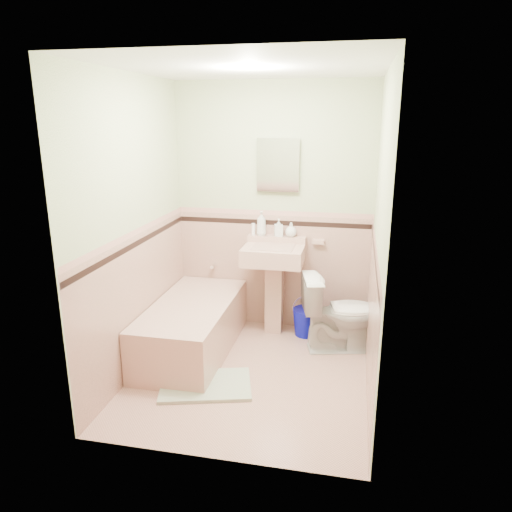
% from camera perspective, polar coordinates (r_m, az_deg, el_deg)
% --- Properties ---
extents(floor, '(2.20, 2.20, 0.00)m').
position_cam_1_polar(floor, '(4.30, -0.70, -13.84)').
color(floor, tan).
rests_on(floor, ground).
extents(ceiling, '(2.20, 2.20, 0.00)m').
position_cam_1_polar(ceiling, '(3.75, -0.84, 21.52)').
color(ceiling, white).
rests_on(ceiling, ground).
extents(wall_back, '(2.50, 0.00, 2.50)m').
position_cam_1_polar(wall_back, '(4.89, 2.05, 5.52)').
color(wall_back, '#F2E8C5').
rests_on(wall_back, ground).
extents(wall_front, '(2.50, 0.00, 2.50)m').
position_cam_1_polar(wall_front, '(2.81, -5.66, -2.54)').
color(wall_front, '#F2E8C5').
rests_on(wall_front, ground).
extents(wall_left, '(0.00, 2.50, 2.50)m').
position_cam_1_polar(wall_left, '(4.16, -14.35, 3.16)').
color(wall_left, '#F2E8C5').
rests_on(wall_left, ground).
extents(wall_right, '(0.00, 2.50, 2.50)m').
position_cam_1_polar(wall_right, '(3.75, 14.32, 1.77)').
color(wall_right, '#F2E8C5').
rests_on(wall_right, ground).
extents(wainscot_back, '(2.00, 0.00, 2.00)m').
position_cam_1_polar(wainscot_back, '(5.04, 1.96, -1.80)').
color(wainscot_back, tan).
rests_on(wainscot_back, ground).
extents(wainscot_front, '(2.00, 0.00, 2.00)m').
position_cam_1_polar(wainscot_front, '(3.09, -5.25, -13.98)').
color(wainscot_front, tan).
rests_on(wainscot_front, ground).
extents(wainscot_left, '(0.00, 2.20, 2.20)m').
position_cam_1_polar(wainscot_left, '(4.34, -13.62, -5.23)').
color(wainscot_left, tan).
rests_on(wainscot_left, ground).
extents(wainscot_right, '(0.00, 2.20, 2.20)m').
position_cam_1_polar(wainscot_right, '(3.96, 13.50, -7.38)').
color(wainscot_right, tan).
rests_on(wainscot_right, ground).
extents(accent_back, '(2.00, 0.00, 2.00)m').
position_cam_1_polar(accent_back, '(4.90, 2.00, 3.98)').
color(accent_back, black).
rests_on(accent_back, ground).
extents(accent_front, '(2.00, 0.00, 2.00)m').
position_cam_1_polar(accent_front, '(2.87, -5.48, -4.89)').
color(accent_front, black).
rests_on(accent_front, ground).
extents(accent_left, '(0.00, 2.20, 2.20)m').
position_cam_1_polar(accent_left, '(4.18, -14.01, 1.42)').
color(accent_left, black).
rests_on(accent_left, ground).
extents(accent_right, '(0.00, 2.20, 2.20)m').
position_cam_1_polar(accent_right, '(3.78, 13.92, -0.12)').
color(accent_right, black).
rests_on(accent_right, ground).
extents(cap_back, '(2.00, 0.00, 2.00)m').
position_cam_1_polar(cap_back, '(4.88, 2.01, 5.13)').
color(cap_back, tan).
rests_on(cap_back, ground).
extents(cap_front, '(2.00, 0.00, 2.00)m').
position_cam_1_polar(cap_front, '(2.84, -5.53, -3.00)').
color(cap_front, tan).
rests_on(cap_front, ground).
extents(cap_left, '(0.00, 2.20, 2.20)m').
position_cam_1_polar(cap_left, '(4.16, -14.10, 2.75)').
color(cap_left, tan).
rests_on(cap_left, ground).
extents(cap_right, '(0.00, 2.20, 2.20)m').
position_cam_1_polar(cap_right, '(3.76, 14.02, 1.35)').
color(cap_right, tan).
rests_on(cap_right, ground).
extents(bathtub, '(0.70, 1.50, 0.45)m').
position_cam_1_polar(bathtub, '(4.64, -7.52, -8.52)').
color(bathtub, tan).
rests_on(bathtub, floor).
extents(tub_faucet, '(0.04, 0.12, 0.04)m').
position_cam_1_polar(tub_faucet, '(5.13, -5.06, -1.16)').
color(tub_faucet, silver).
rests_on(tub_faucet, wall_back).
extents(sink, '(0.59, 0.49, 0.93)m').
position_cam_1_polar(sink, '(4.86, 2.06, -4.16)').
color(sink, tan).
rests_on(sink, floor).
extents(sink_faucet, '(0.02, 0.02, 0.10)m').
position_cam_1_polar(sink_faucet, '(4.85, 2.40, 1.79)').
color(sink_faucet, silver).
rests_on(sink_faucet, sink).
extents(medicine_cabinet, '(0.40, 0.04, 0.50)m').
position_cam_1_polar(medicine_cabinet, '(4.79, 2.64, 10.73)').
color(medicine_cabinet, white).
rests_on(medicine_cabinet, wall_back).
extents(soap_dish, '(0.12, 0.07, 0.04)m').
position_cam_1_polar(soap_dish, '(4.86, 7.41, 1.70)').
color(soap_dish, tan).
rests_on(soap_dish, wall_back).
extents(soap_bottle_left, '(0.11, 0.11, 0.25)m').
position_cam_1_polar(soap_bottle_left, '(4.88, 0.64, 3.90)').
color(soap_bottle_left, '#B2B2B2').
rests_on(soap_bottle_left, sink).
extents(soap_bottle_mid, '(0.10, 0.10, 0.18)m').
position_cam_1_polar(soap_bottle_mid, '(4.86, 2.70, 3.40)').
color(soap_bottle_mid, '#B2B2B2').
rests_on(soap_bottle_mid, sink).
extents(soap_bottle_right, '(0.14, 0.14, 0.14)m').
position_cam_1_polar(soap_bottle_right, '(4.84, 4.18, 3.14)').
color(soap_bottle_right, '#B2B2B2').
rests_on(soap_bottle_right, sink).
extents(tube, '(0.04, 0.04, 0.12)m').
position_cam_1_polar(tube, '(4.91, -0.31, 3.21)').
color(tube, white).
rests_on(tube, sink).
extents(toilet, '(0.81, 0.58, 0.74)m').
position_cam_1_polar(toilet, '(4.64, 10.04, -6.63)').
color(toilet, white).
rests_on(toilet, floor).
extents(bucket, '(0.29, 0.29, 0.28)m').
position_cam_1_polar(bucket, '(4.97, 5.99, -7.79)').
color(bucket, '#070BAC').
rests_on(bucket, floor).
extents(bath_mat, '(0.84, 0.67, 0.03)m').
position_cam_1_polar(bath_mat, '(4.14, -5.99, -15.00)').
color(bath_mat, '#9BAB8E').
rests_on(bath_mat, floor).
extents(shoe, '(0.16, 0.08, 0.06)m').
position_cam_1_polar(shoe, '(4.24, -7.76, -13.51)').
color(shoe, '#BF1E59').
rests_on(shoe, bath_mat).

